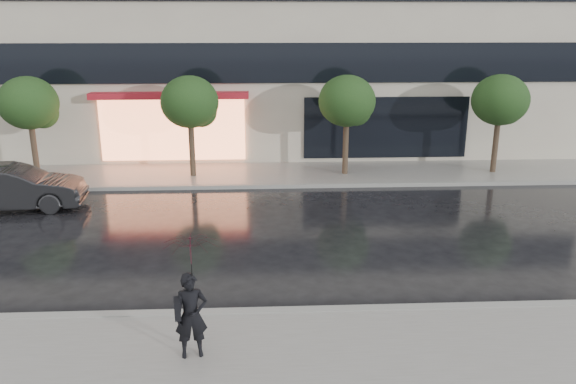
{
  "coord_description": "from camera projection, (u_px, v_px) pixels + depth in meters",
  "views": [
    {
      "loc": [
        -0.29,
        -11.47,
        5.85
      ],
      "look_at": [
        0.41,
        3.29,
        1.4
      ],
      "focal_mm": 35.0,
      "sensor_mm": 36.0,
      "label": 1
    }
  ],
  "objects": [
    {
      "name": "ground",
      "position": [
        277.0,
        293.0,
        12.67
      ],
      "size": [
        120.0,
        120.0,
        0.0
      ],
      "primitive_type": "plane",
      "color": "black",
      "rests_on": "ground"
    },
    {
      "name": "tree_mid_west",
      "position": [
        191.0,
        104.0,
        21.29
      ],
      "size": [
        2.2,
        2.2,
        3.99
      ],
      "color": "#33261C",
      "rests_on": "ground"
    },
    {
      "name": "curb_near",
      "position": [
        278.0,
        312.0,
        11.7
      ],
      "size": [
        60.0,
        0.25,
        0.14
      ],
      "primitive_type": "cube",
      "color": "gray",
      "rests_on": "ground"
    },
    {
      "name": "parked_car",
      "position": [
        13.0,
        188.0,
        18.21
      ],
      "size": [
        4.55,
        1.96,
        1.46
      ],
      "primitive_type": "imported",
      "rotation": [
        0.0,
        0.0,
        1.67
      ],
      "color": "black",
      "rests_on": "ground"
    },
    {
      "name": "tree_mid_east",
      "position": [
        348.0,
        103.0,
        21.56
      ],
      "size": [
        2.2,
        2.2,
        3.99
      ],
      "color": "#33261C",
      "rests_on": "ground"
    },
    {
      "name": "curb_far",
      "position": [
        270.0,
        186.0,
        20.78
      ],
      "size": [
        60.0,
        0.25,
        0.14
      ],
      "primitive_type": "cube",
      "color": "gray",
      "rests_on": "ground"
    },
    {
      "name": "sidewalk_far",
      "position": [
        269.0,
        174.0,
        22.46
      ],
      "size": [
        60.0,
        3.5,
        0.12
      ],
      "primitive_type": "cube",
      "color": "slate",
      "rests_on": "ground"
    },
    {
      "name": "sidewalk_near",
      "position": [
        282.0,
        378.0,
        9.55
      ],
      "size": [
        60.0,
        4.5,
        0.12
      ],
      "primitive_type": "cube",
      "color": "slate",
      "rests_on": "ground"
    },
    {
      "name": "pedestrian_with_umbrella",
      "position": [
        191.0,
        277.0,
        9.68
      ],
      "size": [
        1.11,
        1.12,
        2.3
      ],
      "rotation": [
        0.0,
        0.0,
        0.19
      ],
      "color": "black",
      "rests_on": "sidewalk_near"
    },
    {
      "name": "tree_far_west",
      "position": [
        31.0,
        105.0,
        21.02
      ],
      "size": [
        2.2,
        2.2,
        3.99
      ],
      "color": "#33261C",
      "rests_on": "ground"
    },
    {
      "name": "tree_far_east",
      "position": [
        501.0,
        102.0,
        21.84
      ],
      "size": [
        2.2,
        2.2,
        3.99
      ],
      "color": "#33261C",
      "rests_on": "ground"
    }
  ]
}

